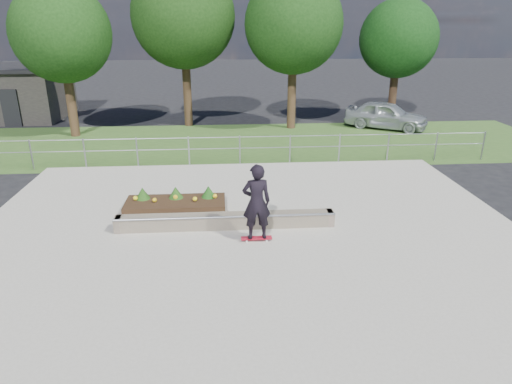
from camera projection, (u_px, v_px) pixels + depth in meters
ground at (252, 255)px, 11.23m from camera, size 120.00×120.00×0.00m
grass_verge at (237, 143)px, 21.49m from camera, size 30.00×8.00×0.02m
concrete_slab at (252, 254)px, 11.22m from camera, size 15.00×15.00×0.06m
fence at (240, 146)px, 17.96m from camera, size 20.06×0.06×1.20m
tree_far_left at (61, 33)px, 21.10m from camera, size 4.55×4.55×7.15m
tree_mid_left at (183, 16)px, 23.08m from camera, size 5.25×5.25×8.25m
tree_mid_right at (294, 25)px, 22.66m from camera, size 4.90×4.90×7.70m
tree_far_right at (399, 39)px, 24.73m from camera, size 4.20×4.20×6.60m
grind_ledge at (226, 221)px, 12.53m from camera, size 6.00×0.44×0.43m
planter_bed at (176, 202)px, 13.86m from camera, size 3.00×1.20×0.61m
skateboarder at (256, 202)px, 11.48m from camera, size 0.80×0.54×2.08m
parked_car at (386, 115)px, 24.14m from camera, size 4.52×3.68×1.45m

